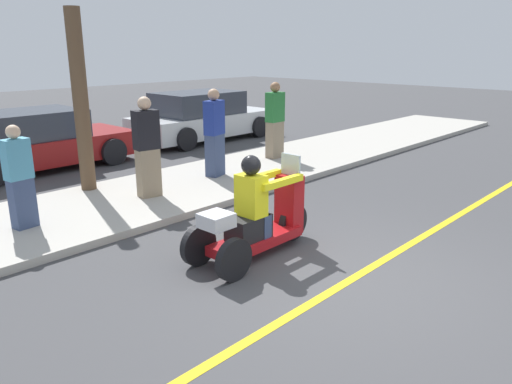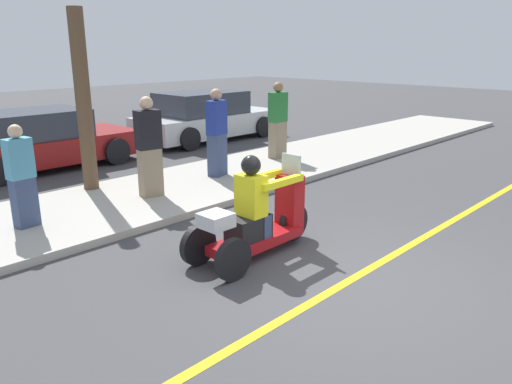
{
  "view_description": "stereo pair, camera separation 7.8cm",
  "coord_description": "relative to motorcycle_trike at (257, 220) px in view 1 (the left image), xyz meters",
  "views": [
    {
      "loc": [
        -4.82,
        -2.95,
        2.76
      ],
      "look_at": [
        -0.21,
        1.37,
        0.9
      ],
      "focal_mm": 35.0,
      "sensor_mm": 36.0,
      "label": 1
    },
    {
      "loc": [
        -4.77,
        -3.01,
        2.76
      ],
      "look_at": [
        -0.21,
        1.37,
        0.9
      ],
      "focal_mm": 35.0,
      "sensor_mm": 36.0,
      "label": 2
    }
  ],
  "objects": [
    {
      "name": "sidewalk_strip",
      "position": [
        0.2,
        3.23,
        -0.45
      ],
      "size": [
        28.0,
        2.8,
        0.12
      ],
      "color": "#B2ADA3",
      "rests_on": "ground"
    },
    {
      "name": "motorcycle_trike",
      "position": [
        0.0,
        0.0,
        0.0
      ],
      "size": [
        2.08,
        0.76,
        1.41
      ],
      "color": "black",
      "rests_on": "ground"
    },
    {
      "name": "lane_stripe",
      "position": [
        -0.01,
        -1.37,
        -0.5
      ],
      "size": [
        24.0,
        0.12,
        0.01
      ],
      "color": "gold",
      "rests_on": "ground"
    },
    {
      "name": "spectator_near_curb",
      "position": [
        2.25,
        3.29,
        0.49
      ],
      "size": [
        0.48,
        0.36,
        1.81
      ],
      "color": "#38476B",
      "rests_on": "sidewalk_strip"
    },
    {
      "name": "tree_trunk",
      "position": [
        -0.1,
        4.31,
        1.26
      ],
      "size": [
        0.28,
        0.28,
        3.3
      ],
      "color": "brown",
      "rests_on": "sidewalk_strip"
    },
    {
      "name": "parked_car_lot_far",
      "position": [
        0.12,
        7.11,
        0.14
      ],
      "size": [
        4.32,
        2.06,
        1.35
      ],
      "color": "maroon",
      "rests_on": "ground"
    },
    {
      "name": "spectator_far_back",
      "position": [
        0.42,
        3.06,
        0.48
      ],
      "size": [
        0.46,
        0.32,
        1.8
      ],
      "color": "gray",
      "rests_on": "sidewalk_strip"
    },
    {
      "name": "parked_car_lot_right",
      "position": [
        5.24,
        7.14,
        0.18
      ],
      "size": [
        4.51,
        2.05,
        1.45
      ],
      "color": "silver",
      "rests_on": "ground"
    },
    {
      "name": "ground_plane",
      "position": [
        0.2,
        -1.37,
        -0.51
      ],
      "size": [
        60.0,
        60.0,
        0.0
      ],
      "primitive_type": "plane",
      "color": "#424244"
    },
    {
      "name": "spectator_end_of_line",
      "position": [
        4.43,
        3.54,
        0.49
      ],
      "size": [
        0.43,
        0.26,
        1.82
      ],
      "color": "gray",
      "rests_on": "sidewalk_strip"
    },
    {
      "name": "spectator_with_child",
      "position": [
        -1.83,
        3.08,
        0.36
      ],
      "size": [
        0.39,
        0.26,
        1.55
      ],
      "color": "#38476B",
      "rests_on": "sidewalk_strip"
    }
  ]
}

